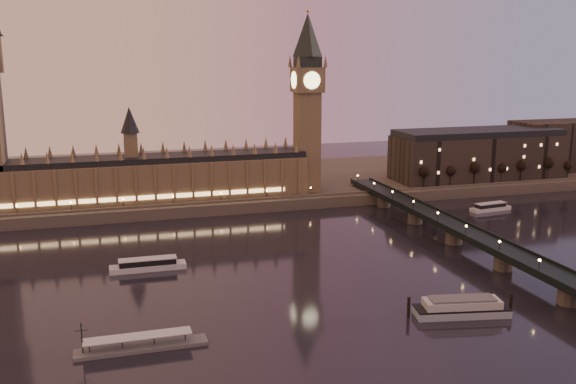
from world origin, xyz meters
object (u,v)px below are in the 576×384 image
at_px(cruise_boat_b, 491,207).
at_px(pontoon_pier, 141,346).
at_px(cruise_boat_a, 148,265).
at_px(moored_barge, 462,307).

relative_size(cruise_boat_b, pontoon_pier, 0.64).
bearing_deg(cruise_boat_a, moored_barge, -37.58).
height_order(moored_barge, pontoon_pier, pontoon_pier).
bearing_deg(cruise_boat_a, cruise_boat_b, 14.65).
distance_m(cruise_boat_b, pontoon_pier, 231.62).
bearing_deg(cruise_boat_b, pontoon_pier, -156.16).
xyz_separation_m(cruise_boat_a, moored_barge, (97.16, -76.89, 0.68)).
distance_m(cruise_boat_a, pontoon_pier, 72.37).
xyz_separation_m(moored_barge, pontoon_pier, (-104.80, 4.93, -1.71)).
bearing_deg(moored_barge, cruise_boat_a, 152.57).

